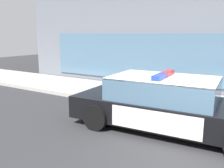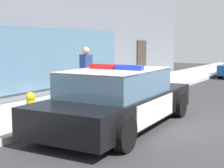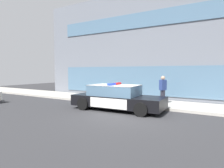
{
  "view_description": "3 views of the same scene",
  "coord_description": "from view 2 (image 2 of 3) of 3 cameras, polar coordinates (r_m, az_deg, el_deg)",
  "views": [
    {
      "loc": [
        0.78,
        -4.83,
        2.44
      ],
      "look_at": [
        -3.05,
        1.3,
        0.98
      ],
      "focal_mm": 38.97,
      "sensor_mm": 36.0,
      "label": 1
    },
    {
      "loc": [
        -7.98,
        -2.92,
        2.0
      ],
      "look_at": [
        -1.18,
        1.29,
        1.01
      ],
      "focal_mm": 54.16,
      "sensor_mm": 36.0,
      "label": 2
    },
    {
      "loc": [
        4.1,
        -8.1,
        2.16
      ],
      "look_at": [
        -2.4,
        2.51,
        1.31
      ],
      "focal_mm": 30.82,
      "sensor_mm": 36.0,
      "label": 3
    }
  ],
  "objects": [
    {
      "name": "pedestrian_on_sidewalk",
      "position": [
        10.77,
        -4.41,
        1.77
      ],
      "size": [
        0.4,
        0.47,
        1.71
      ],
      "rotation": [
        0.0,
        0.0,
        5.85
      ],
      "color": "#23232D",
      "rests_on": "sidewalk"
    },
    {
      "name": "police_cruiser",
      "position": [
        7.98,
        1.14,
        -2.47
      ],
      "size": [
        5.2,
        2.36,
        1.49
      ],
      "rotation": [
        0.0,
        0.0,
        0.06
      ],
      "color": "black",
      "rests_on": "ground"
    },
    {
      "name": "ground",
      "position": [
        8.73,
        11.45,
        -6.34
      ],
      "size": [
        48.0,
        48.0,
        0.0
      ],
      "primitive_type": "plane",
      "color": "#303033"
    },
    {
      "name": "sidewalk",
      "position": [
        10.53,
        -7.69,
        -3.55
      ],
      "size": [
        48.0,
        2.92,
        0.15
      ],
      "primitive_type": "cube",
      "color": "#B2ADA3",
      "rests_on": "ground"
    },
    {
      "name": "fire_hydrant",
      "position": [
        7.94,
        -13.54,
        -4.02
      ],
      "size": [
        0.34,
        0.39,
        0.73
      ],
      "color": "gold",
      "rests_on": "sidewalk"
    }
  ]
}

